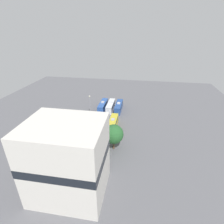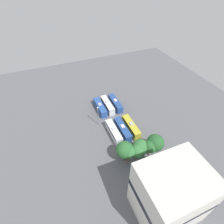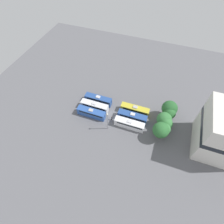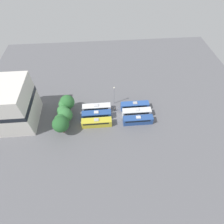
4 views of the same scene
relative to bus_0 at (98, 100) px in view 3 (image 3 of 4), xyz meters
name	(u,v)px [view 3 (image 3 of 4)]	position (x,y,z in m)	size (l,w,h in m)	color
ground_plane	(113,114)	(3.54, 7.19, -1.66)	(111.67, 111.67, 0.00)	slate
bus_0	(98,100)	(0.00, 0.00, 0.00)	(2.49, 10.62, 3.38)	#284C93
bus_1	(95,106)	(3.50, -0.12, 0.00)	(2.49, 10.62, 3.38)	silver
bus_2	(91,113)	(6.86, 0.03, 0.00)	(2.49, 10.62, 3.38)	#2D56A8
bus_3	(135,110)	(0.08, 14.77, 0.00)	(2.49, 10.62, 3.38)	gold
bus_4	(132,117)	(3.52, 14.73, 0.00)	(2.49, 10.62, 3.38)	#284C93
bus_5	(129,124)	(6.89, 14.63, 0.00)	(2.49, 10.62, 3.38)	white
worker_person	(112,118)	(6.16, 7.76, -0.80)	(0.36, 0.36, 1.85)	#333338
light_pole	(107,119)	(10.19, 7.68, 4.18)	(0.60, 0.60, 8.75)	gray
tree_0	(170,108)	(-2.05, 26.43, 3.21)	(5.52, 5.52, 7.65)	brown
tree_1	(170,113)	(-0.25, 26.78, 2.90)	(4.26, 4.26, 6.72)	brown
tree_2	(164,119)	(2.56, 25.56, 2.27)	(5.16, 5.16, 6.52)	brown
tree_3	(166,124)	(4.25, 26.43, 2.39)	(4.33, 4.33, 6.24)	brown
tree_4	(164,129)	(6.95, 26.21, 2.89)	(3.95, 3.95, 6.58)	brown
tree_5	(161,130)	(7.80, 25.12, 3.15)	(5.36, 5.36, 7.50)	brown
depot_building	(222,132)	(4.77, 41.99, 6.56)	(14.80, 12.12, 16.29)	silver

